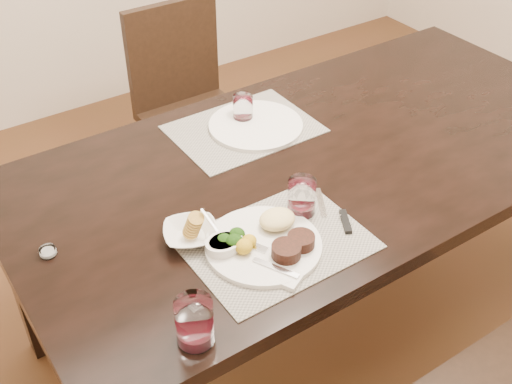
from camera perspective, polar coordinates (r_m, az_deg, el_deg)
ground_plane at (r=2.53m, az=5.18°, el=-10.65°), size 4.50×4.50×0.00m
dining_table at (r=2.08m, az=6.20°, el=1.70°), size 2.00×1.00×0.75m
chair_far at (r=2.82m, az=-6.09°, el=8.25°), size 0.42×0.42×0.90m
placemat_near at (r=1.68m, az=1.88°, el=-4.60°), size 0.46×0.34×0.00m
placemat_far at (r=2.13m, az=-1.10°, el=5.63°), size 0.46×0.34×0.00m
dinner_plate at (r=1.66m, az=1.12°, el=-4.34°), size 0.30×0.30×0.05m
napkin_fork at (r=1.61m, az=1.32°, el=-6.52°), size 0.17×0.20×0.02m
steak_knife at (r=1.77m, az=7.43°, el=-2.20°), size 0.08×0.21×0.01m
cracker_bowl at (r=1.69m, az=-5.84°, el=-3.66°), size 0.18×0.18×0.06m
sauce_ramekin at (r=1.64m, az=-2.87°, el=-4.77°), size 0.10×0.15×0.08m
wine_glass_near at (r=1.75m, az=4.07°, el=-0.57°), size 0.08×0.08×0.11m
far_plate at (r=2.13m, az=-0.03°, el=5.94°), size 0.31×0.31×0.01m
wine_glass_far at (r=2.15m, az=-1.17°, el=7.31°), size 0.07×0.07×0.09m
wine_glass_side at (r=1.43m, az=-5.47°, el=-11.58°), size 0.08×0.08×0.12m
salt_cellar at (r=1.73m, az=-18.01°, el=-5.09°), size 0.04×0.04×0.02m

